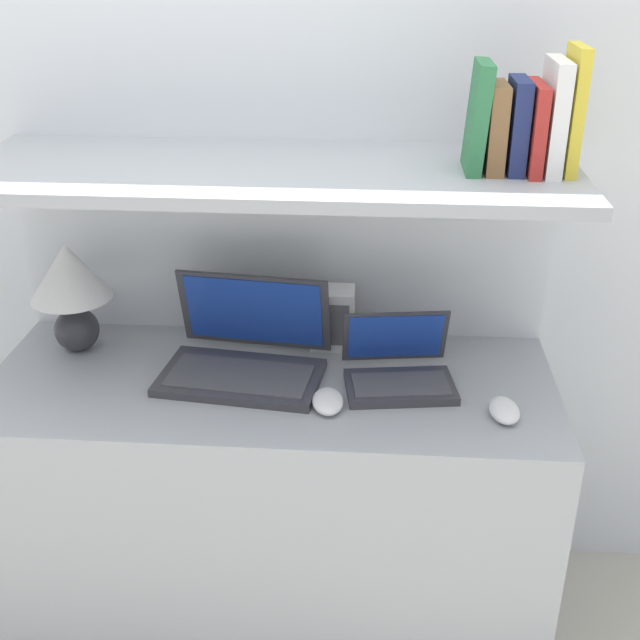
{
  "coord_description": "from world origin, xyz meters",
  "views": [
    {
      "loc": [
        0.25,
        -1.37,
        1.72
      ],
      "look_at": [
        0.12,
        0.28,
        0.92
      ],
      "focal_mm": 45.0,
      "sensor_mm": 36.0,
      "label": 1
    }
  ],
  "objects_px": {
    "book_brown": "(495,128)",
    "router_box": "(333,318)",
    "table_lamp": "(70,283)",
    "computer_mouse": "(328,401)",
    "laptop_large": "(245,355)",
    "book_red": "(534,128)",
    "book_yellow": "(572,110)",
    "book_white": "(553,117)",
    "book_green": "(478,117)",
    "second_mouse": "(504,410)",
    "laptop_small": "(399,370)",
    "book_navy": "(517,126)"
  },
  "relations": [
    {
      "from": "book_brown",
      "to": "router_box",
      "type": "bearing_deg",
      "value": 159.57
    },
    {
      "from": "table_lamp",
      "to": "computer_mouse",
      "type": "bearing_deg",
      "value": -19.62
    },
    {
      "from": "laptop_large",
      "to": "router_box",
      "type": "relative_size",
      "value": 2.57
    },
    {
      "from": "computer_mouse",
      "to": "book_brown",
      "type": "distance_m",
      "value": 0.7
    },
    {
      "from": "book_red",
      "to": "book_yellow",
      "type": "bearing_deg",
      "value": 0.0
    },
    {
      "from": "computer_mouse",
      "to": "router_box",
      "type": "height_order",
      "value": "router_box"
    },
    {
      "from": "book_yellow",
      "to": "book_white",
      "type": "height_order",
      "value": "book_yellow"
    },
    {
      "from": "book_yellow",
      "to": "book_green",
      "type": "xyz_separation_m",
      "value": [
        -0.19,
        0.0,
        -0.02
      ]
    },
    {
      "from": "second_mouse",
      "to": "book_red",
      "type": "relative_size",
      "value": 0.62
    },
    {
      "from": "computer_mouse",
      "to": "second_mouse",
      "type": "relative_size",
      "value": 1.04
    },
    {
      "from": "router_box",
      "to": "book_yellow",
      "type": "height_order",
      "value": "book_yellow"
    },
    {
      "from": "laptop_small",
      "to": "book_green",
      "type": "bearing_deg",
      "value": 21.15
    },
    {
      "from": "second_mouse",
      "to": "router_box",
      "type": "xyz_separation_m",
      "value": [
        -0.4,
        0.31,
        0.06
      ]
    },
    {
      "from": "table_lamp",
      "to": "book_green",
      "type": "relative_size",
      "value": 1.27
    },
    {
      "from": "laptop_small",
      "to": "book_navy",
      "type": "relative_size",
      "value": 1.45
    },
    {
      "from": "laptop_small",
      "to": "book_green",
      "type": "xyz_separation_m",
      "value": [
        0.14,
        0.05,
        0.58
      ]
    },
    {
      "from": "laptop_small",
      "to": "book_red",
      "type": "xyz_separation_m",
      "value": [
        0.26,
        0.05,
        0.56
      ]
    },
    {
      "from": "laptop_small",
      "to": "book_red",
      "type": "bearing_deg",
      "value": 11.86
    },
    {
      "from": "table_lamp",
      "to": "book_red",
      "type": "relative_size",
      "value": 1.55
    },
    {
      "from": "table_lamp",
      "to": "book_white",
      "type": "relative_size",
      "value": 1.24
    },
    {
      "from": "laptop_small",
      "to": "book_white",
      "type": "xyz_separation_m",
      "value": [
        0.3,
        0.05,
        0.59
      ]
    },
    {
      "from": "book_white",
      "to": "book_navy",
      "type": "distance_m",
      "value": 0.08
    },
    {
      "from": "computer_mouse",
      "to": "book_green",
      "type": "xyz_separation_m",
      "value": [
        0.3,
        0.17,
        0.6
      ]
    },
    {
      "from": "second_mouse",
      "to": "router_box",
      "type": "height_order",
      "value": "router_box"
    },
    {
      "from": "computer_mouse",
      "to": "book_green",
      "type": "distance_m",
      "value": 0.7
    },
    {
      "from": "book_navy",
      "to": "table_lamp",
      "type": "bearing_deg",
      "value": 176.69
    },
    {
      "from": "laptop_small",
      "to": "second_mouse",
      "type": "bearing_deg",
      "value": -28.83
    },
    {
      "from": "table_lamp",
      "to": "second_mouse",
      "type": "bearing_deg",
      "value": -13.01
    },
    {
      "from": "laptop_small",
      "to": "book_brown",
      "type": "xyz_separation_m",
      "value": [
        0.18,
        0.05,
        0.56
      ]
    },
    {
      "from": "laptop_small",
      "to": "book_brown",
      "type": "bearing_deg",
      "value": 16.93
    },
    {
      "from": "book_red",
      "to": "router_box",
      "type": "bearing_deg",
      "value": 163.18
    },
    {
      "from": "computer_mouse",
      "to": "book_white",
      "type": "height_order",
      "value": "book_white"
    },
    {
      "from": "second_mouse",
      "to": "book_brown",
      "type": "height_order",
      "value": "book_brown"
    },
    {
      "from": "book_red",
      "to": "laptop_small",
      "type": "bearing_deg",
      "value": -168.14
    },
    {
      "from": "laptop_small",
      "to": "book_yellow",
      "type": "bearing_deg",
      "value": 9.3
    },
    {
      "from": "second_mouse",
      "to": "book_navy",
      "type": "relative_size",
      "value": 0.59
    },
    {
      "from": "laptop_small",
      "to": "laptop_large",
      "type": "bearing_deg",
      "value": 176.03
    },
    {
      "from": "second_mouse",
      "to": "book_white",
      "type": "distance_m",
      "value": 0.64
    },
    {
      "from": "book_navy",
      "to": "second_mouse",
      "type": "bearing_deg",
      "value": -87.31
    },
    {
      "from": "book_white",
      "to": "book_navy",
      "type": "bearing_deg",
      "value": 180.0
    },
    {
      "from": "computer_mouse",
      "to": "router_box",
      "type": "bearing_deg",
      "value": 91.51
    },
    {
      "from": "book_navy",
      "to": "book_brown",
      "type": "bearing_deg",
      "value": 180.0
    },
    {
      "from": "computer_mouse",
      "to": "book_navy",
      "type": "distance_m",
      "value": 0.72
    },
    {
      "from": "router_box",
      "to": "book_white",
      "type": "distance_m",
      "value": 0.73
    },
    {
      "from": "laptop_large",
      "to": "router_box",
      "type": "bearing_deg",
      "value": 38.0
    },
    {
      "from": "book_brown",
      "to": "book_yellow",
      "type": "bearing_deg",
      "value": 0.0
    },
    {
      "from": "laptop_small",
      "to": "book_green",
      "type": "distance_m",
      "value": 0.6
    },
    {
      "from": "laptop_small",
      "to": "second_mouse",
      "type": "relative_size",
      "value": 2.44
    },
    {
      "from": "laptop_large",
      "to": "book_white",
      "type": "relative_size",
      "value": 1.76
    },
    {
      "from": "second_mouse",
      "to": "book_yellow",
      "type": "distance_m",
      "value": 0.66
    }
  ]
}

